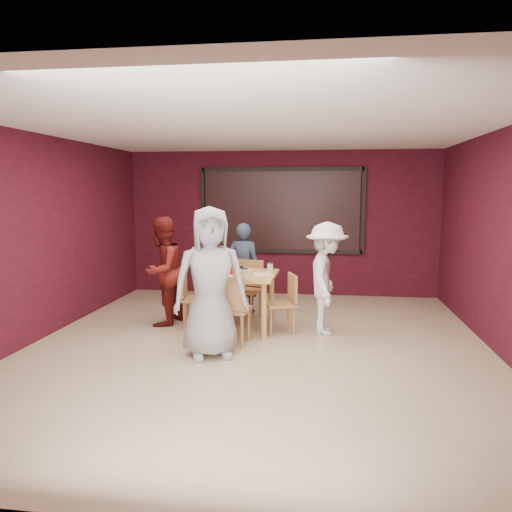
# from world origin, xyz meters

# --- Properties ---
(floor) EXTENTS (7.00, 7.00, 0.00)m
(floor) POSITION_xyz_m (0.00, 0.00, 0.00)
(floor) COLOR tan
(floor) RESTS_ON ground
(window_blinds) EXTENTS (3.00, 0.02, 1.50)m
(window_blinds) POSITION_xyz_m (0.00, 3.45, 1.65)
(window_blinds) COLOR black
(dining_table) EXTENTS (1.07, 1.07, 0.99)m
(dining_table) POSITION_xyz_m (-0.38, 0.84, 0.73)
(dining_table) COLOR tan
(dining_table) RESTS_ON floor
(chair_front) EXTENTS (0.49, 0.49, 0.94)m
(chair_front) POSITION_xyz_m (-0.36, 0.06, 0.53)
(chair_front) COLOR tan
(chair_front) RESTS_ON floor
(chair_back) EXTENTS (0.55, 0.55, 0.93)m
(chair_back) POSITION_xyz_m (-0.36, 1.54, 0.52)
(chair_back) COLOR tan
(chair_back) RESTS_ON floor
(chair_left) EXTENTS (0.46, 0.46, 0.85)m
(chair_left) POSITION_xyz_m (-1.11, 0.90, 0.48)
(chair_left) COLOR tan
(chair_left) RESTS_ON floor
(chair_right) EXTENTS (0.52, 0.52, 0.85)m
(chair_right) POSITION_xyz_m (0.29, 0.78, 0.48)
(chair_right) COLOR tan
(chair_right) RESTS_ON floor
(diner_front) EXTENTS (1.05, 0.87, 1.85)m
(diner_front) POSITION_xyz_m (-0.52, -0.38, 0.92)
(diner_front) COLOR #A1A1A1
(diner_front) RESTS_ON floor
(diner_back) EXTENTS (0.58, 0.42, 1.50)m
(diner_back) POSITION_xyz_m (-0.49, 1.94, 0.75)
(diner_back) COLOR #2E3E51
(diner_back) RESTS_ON floor
(diner_left) EXTENTS (0.77, 0.91, 1.64)m
(diner_left) POSITION_xyz_m (-1.58, 0.98, 0.82)
(diner_left) COLOR #601412
(diner_left) RESTS_ON floor
(diner_right) EXTENTS (0.63, 1.05, 1.59)m
(diner_right) POSITION_xyz_m (0.88, 0.84, 0.80)
(diner_right) COLOR white
(diner_right) RESTS_ON floor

